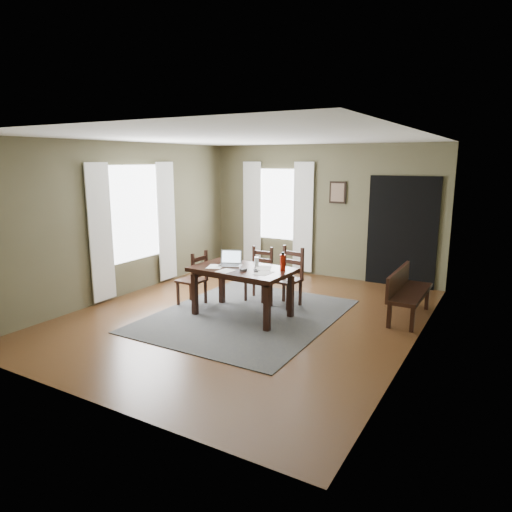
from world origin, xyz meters
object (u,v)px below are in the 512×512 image
Objects in this scene: chair_back_left at (259,274)px; laptop at (231,261)px; dining_table at (242,274)px; chair_end at (194,279)px; chair_back_right at (288,278)px; bench at (406,289)px; water_bottle at (283,262)px.

chair_back_left is 2.18× the size of laptop.
chair_back_left is at bearing 105.21° from dining_table.
chair_back_left is 0.90m from laptop.
chair_end is 0.94× the size of chair_back_right.
chair_end is 2.20× the size of laptop.
chair_back_right is (0.38, 0.82, -0.20)m from dining_table.
water_bottle is at bearing 123.08° from bench.
chair_end is 3.38m from bench.
chair_back_right is 2.34× the size of laptop.
chair_end reaches higher than dining_table.
water_bottle reaches higher than bench.
chair_end reaches higher than chair_back_left.
laptop is at bearing 93.39° from chair_end.
dining_table is 1.72× the size of chair_back_left.
water_bottle is at bearing -16.71° from laptop.
chair_back_left is 0.68× the size of bench.
bench is at bearing 22.38° from chair_back_right.
water_bottle reaches higher than chair_back_right.
water_bottle is at bearing -46.22° from chair_back_left.
chair_back_right is 1.86m from bench.
water_bottle is (0.23, -0.67, 0.42)m from chair_back_right.
dining_table is 1.60× the size of chair_back_right.
chair_end is at bearing -137.15° from chair_back_left.
bench is at bearing 111.53° from chair_end.
dining_table is 0.31m from laptop.
chair_back_right is (1.36, 0.76, 0.03)m from chair_end.
laptop is 0.88m from water_bottle.
chair_end reaches higher than bench.
bench is at bearing 2.99° from chair_back_left.
bench is at bearing 33.08° from water_bottle.
chair_end is 0.68× the size of bench.
laptop is at bearing -98.23° from chair_back_left.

